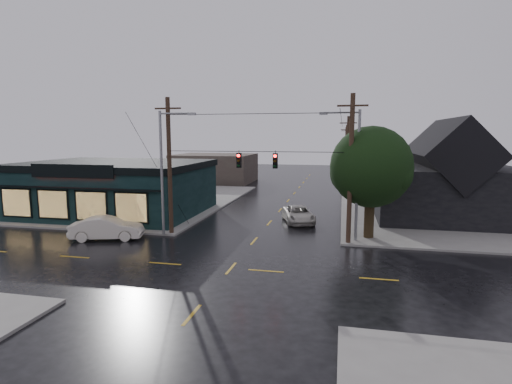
% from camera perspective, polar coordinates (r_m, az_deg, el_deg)
% --- Properties ---
extents(ground_plane, '(160.00, 160.00, 0.00)m').
position_cam_1_polar(ground_plane, '(22.91, -3.59, -10.84)').
color(ground_plane, black).
extents(sidewalk_nw, '(28.00, 28.00, 0.15)m').
position_cam_1_polar(sidewalk_nw, '(48.94, -19.96, -1.01)').
color(sidewalk_nw, gray).
rests_on(sidewalk_nw, ground).
extents(sidewalk_ne, '(28.00, 28.00, 0.15)m').
position_cam_1_polar(sidewalk_ne, '(43.80, 30.77, -2.70)').
color(sidewalk_ne, gray).
rests_on(sidewalk_ne, ground).
extents(pizza_shop, '(16.30, 12.34, 4.90)m').
position_cam_1_polar(pizza_shop, '(40.05, -19.42, 0.67)').
color(pizza_shop, black).
rests_on(pizza_shop, ground).
extents(ne_building, '(12.60, 11.60, 8.75)m').
position_cam_1_polar(ne_building, '(39.00, 25.65, 2.97)').
color(ne_building, black).
rests_on(ne_building, ground).
extents(corner_tree, '(5.75, 5.75, 7.95)m').
position_cam_1_polar(corner_tree, '(29.23, 16.13, 3.41)').
color(corner_tree, black).
rests_on(corner_tree, ground).
extents(utility_pole_nw, '(2.00, 0.32, 10.15)m').
position_cam_1_polar(utility_pole_nw, '(30.95, -11.96, -5.96)').
color(utility_pole_nw, black).
rests_on(utility_pole_nw, ground).
extents(utility_pole_ne, '(2.00, 0.32, 10.15)m').
position_cam_1_polar(utility_pole_ne, '(28.33, 13.00, -7.31)').
color(utility_pole_ne, black).
rests_on(utility_pole_ne, ground).
extents(utility_pole_far_a, '(2.00, 0.32, 9.65)m').
position_cam_1_polar(utility_pole_far_a, '(49.39, 12.74, -0.72)').
color(utility_pole_far_a, black).
rests_on(utility_pole_far_a, ground).
extents(utility_pole_far_b, '(2.00, 0.32, 9.15)m').
position_cam_1_polar(utility_pole_far_b, '(69.23, 12.63, 1.78)').
color(utility_pole_far_b, black).
rests_on(utility_pole_far_b, ground).
extents(utility_pole_far_c, '(2.00, 0.32, 9.15)m').
position_cam_1_polar(utility_pole_far_c, '(89.14, 12.58, 3.16)').
color(utility_pole_far_c, black).
rests_on(utility_pole_far_c, ground).
extents(span_signal_assembly, '(13.00, 0.48, 1.23)m').
position_cam_1_polar(span_signal_assembly, '(28.01, 0.13, 4.57)').
color(span_signal_assembly, black).
rests_on(span_signal_assembly, ground).
extents(streetlight_nw, '(5.40, 0.30, 9.15)m').
position_cam_1_polar(streetlight_nw, '(30.45, -13.02, -6.22)').
color(streetlight_nw, gray).
rests_on(streetlight_nw, ground).
extents(streetlight_ne, '(5.40, 0.30, 9.15)m').
position_cam_1_polar(streetlight_ne, '(29.02, 13.98, -6.97)').
color(streetlight_ne, gray).
rests_on(streetlight_ne, ground).
extents(bg_building_west, '(12.00, 10.00, 4.40)m').
position_cam_1_polar(bg_building_west, '(64.24, -5.90, 3.42)').
color(bg_building_west, '#41342F').
rests_on(bg_building_west, ground).
extents(bg_building_east, '(14.00, 12.00, 5.60)m').
position_cam_1_polar(bg_building_east, '(66.75, 20.92, 3.62)').
color(bg_building_east, '#242429').
rests_on(bg_building_east, ground).
extents(sedan_cream, '(5.30, 3.15, 1.65)m').
position_cam_1_polar(sedan_cream, '(30.62, -20.53, -4.87)').
color(sedan_cream, silver).
rests_on(sedan_cream, ground).
extents(suv_silver, '(3.63, 5.43, 1.38)m').
position_cam_1_polar(suv_silver, '(34.47, 6.07, -3.20)').
color(suv_silver, '#B3AFA6').
rests_on(suv_silver, ground).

